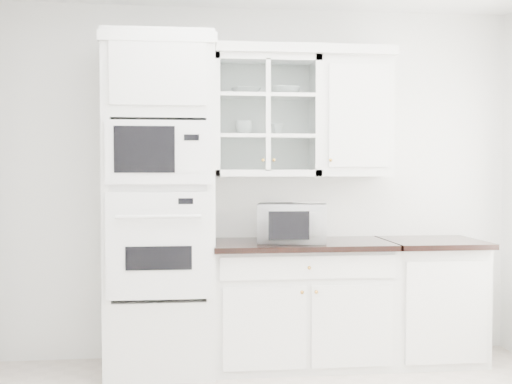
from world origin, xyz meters
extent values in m
cube|color=white|center=(0.00, 1.74, 1.35)|extent=(4.00, 0.02, 2.70)
cube|color=white|center=(-0.75, 1.43, 1.20)|extent=(0.76, 0.65, 2.40)
cube|color=white|center=(-0.75, 1.09, 0.94)|extent=(0.70, 0.03, 0.72)
cube|color=black|center=(-0.75, 1.07, 0.86)|extent=(0.44, 0.01, 0.16)
cube|color=white|center=(-0.75, 1.09, 1.56)|extent=(0.70, 0.03, 0.43)
cube|color=black|center=(-0.84, 1.07, 1.58)|extent=(0.40, 0.01, 0.31)
cube|color=white|center=(0.28, 1.45, 0.44)|extent=(1.30, 0.60, 0.88)
cube|color=black|center=(0.28, 1.42, 0.90)|extent=(1.32, 0.67, 0.04)
cube|color=white|center=(1.28, 1.45, 0.44)|extent=(0.70, 0.60, 0.88)
cube|color=black|center=(1.28, 1.42, 0.90)|extent=(0.72, 0.67, 0.04)
cube|color=white|center=(0.03, 1.58, 1.85)|extent=(0.80, 0.33, 0.90)
cube|color=white|center=(0.03, 1.58, 1.70)|extent=(0.74, 0.29, 0.02)
cube|color=white|center=(0.03, 1.58, 2.00)|extent=(0.74, 0.29, 0.02)
cube|color=white|center=(0.71, 1.58, 1.85)|extent=(0.55, 0.33, 0.90)
cube|color=white|center=(-0.07, 1.56, 2.33)|extent=(2.14, 0.38, 0.07)
imported|color=white|center=(0.21, 1.39, 1.06)|extent=(0.56, 0.50, 0.29)
imported|color=white|center=(-0.12, 1.58, 2.04)|extent=(0.25, 0.25, 0.05)
imported|color=white|center=(0.19, 1.59, 2.04)|extent=(0.25, 0.25, 0.07)
imported|color=white|center=(-0.13, 1.59, 1.76)|extent=(0.15, 0.15, 0.11)
imported|color=white|center=(0.12, 1.60, 1.75)|extent=(0.12, 0.12, 0.09)
camera|label=1|loc=(-0.57, -3.23, 1.45)|focal=45.00mm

